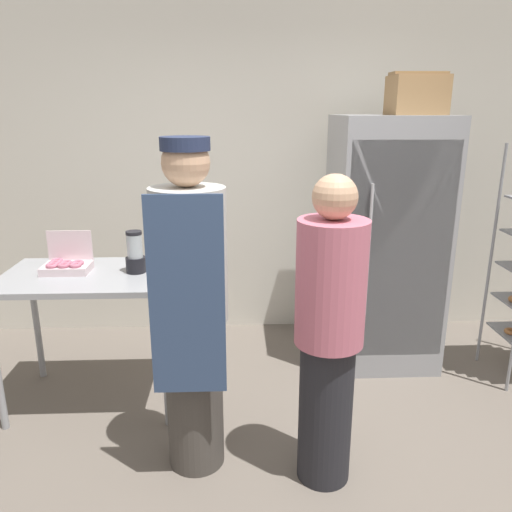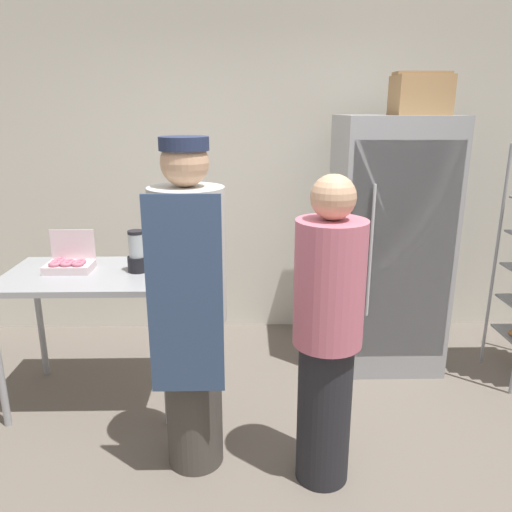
# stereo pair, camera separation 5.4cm
# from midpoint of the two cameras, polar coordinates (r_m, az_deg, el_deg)

# --- Properties ---
(back_wall) EXTENTS (6.40, 0.12, 2.71)m
(back_wall) POSITION_cam_midpoint_polar(r_m,az_deg,el_deg) (4.25, 1.15, 9.42)
(back_wall) COLOR silver
(back_wall) RESTS_ON ground_plane
(refrigerator) EXTENTS (0.78, 0.73, 1.84)m
(refrigerator) POSITION_cam_midpoint_polar(r_m,az_deg,el_deg) (3.80, 14.04, 1.38)
(refrigerator) COLOR #9EA0A5
(refrigerator) RESTS_ON ground_plane
(prep_counter) EXTENTS (1.07, 0.70, 0.89)m
(prep_counter) POSITION_cam_midpoint_polar(r_m,az_deg,el_deg) (3.34, -18.85, -3.60)
(prep_counter) COLOR #9EA0A5
(prep_counter) RESTS_ON ground_plane
(donut_box) EXTENTS (0.29, 0.20, 0.25)m
(donut_box) POSITION_cam_midpoint_polar(r_m,az_deg,el_deg) (3.37, -21.27, -0.95)
(donut_box) COLOR silver
(donut_box) RESTS_ON prep_counter
(blender_pitcher) EXTENTS (0.12, 0.12, 0.27)m
(blender_pitcher) POSITION_cam_midpoint_polar(r_m,az_deg,el_deg) (3.21, -14.11, 0.19)
(blender_pitcher) COLOR black
(blender_pitcher) RESTS_ON prep_counter
(cardboard_storage_box) EXTENTS (0.36, 0.30, 0.28)m
(cardboard_storage_box) POSITION_cam_midpoint_polar(r_m,az_deg,el_deg) (3.69, 17.47, 17.21)
(cardboard_storage_box) COLOR #A87F51
(cardboard_storage_box) RESTS_ON refrigerator
(person_baker) EXTENTS (0.37, 0.39, 1.75)m
(person_baker) POSITION_cam_midpoint_polar(r_m,az_deg,el_deg) (2.55, -8.01, -5.86)
(person_baker) COLOR #47423D
(person_baker) RESTS_ON ground_plane
(person_customer) EXTENTS (0.34, 0.34, 1.60)m
(person_customer) POSITION_cam_midpoint_polar(r_m,az_deg,el_deg) (2.49, 7.70, -8.87)
(person_customer) COLOR #232328
(person_customer) RESTS_ON ground_plane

